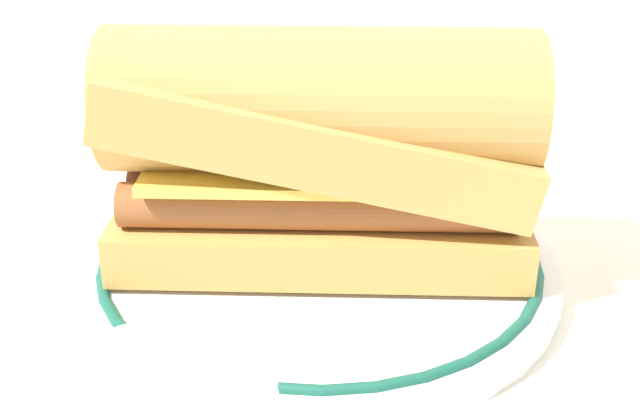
# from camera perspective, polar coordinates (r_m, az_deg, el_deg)

# --- Properties ---
(ground_plane) EXTENTS (1.50, 1.50, 0.00)m
(ground_plane) POSITION_cam_1_polar(r_m,az_deg,el_deg) (0.44, -2.48, -5.80)
(ground_plane) COLOR white
(plate) EXTENTS (0.25, 0.25, 0.01)m
(plate) POSITION_cam_1_polar(r_m,az_deg,el_deg) (0.44, 0.00, -4.36)
(plate) COLOR white
(plate) RESTS_ON ground_plane
(sausage_sandwich) EXTENTS (0.23, 0.15, 0.12)m
(sausage_sandwich) POSITION_cam_1_polar(r_m,az_deg,el_deg) (0.41, 0.00, 3.80)
(sausage_sandwich) COLOR tan
(sausage_sandwich) RESTS_ON plate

